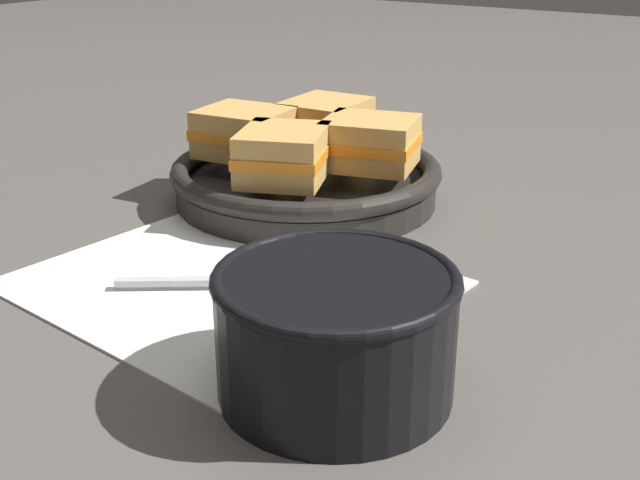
{
  "coord_description": "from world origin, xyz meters",
  "views": [
    {
      "loc": [
        0.34,
        -0.42,
        0.26
      ],
      "look_at": [
        0.04,
        0.03,
        0.04
      ],
      "focal_mm": 45.0,
      "sensor_mm": 36.0,
      "label": 1
    }
  ],
  "objects_px": {
    "soup_bowl": "(336,326)",
    "sandwich_near_right": "(245,132)",
    "sandwich_near_left": "(325,122)",
    "sandwich_far_right": "(370,143)",
    "skillet": "(306,181)",
    "sandwich_far_left": "(283,155)",
    "spoon": "(251,281)"
  },
  "relations": [
    {
      "from": "soup_bowl",
      "to": "spoon",
      "type": "bearing_deg",
      "value": 148.08
    },
    {
      "from": "soup_bowl",
      "to": "sandwich_near_right",
      "type": "distance_m",
      "value": 0.37
    },
    {
      "from": "sandwich_far_left",
      "to": "soup_bowl",
      "type": "bearing_deg",
      "value": -47.32
    },
    {
      "from": "sandwich_far_left",
      "to": "sandwich_far_right",
      "type": "distance_m",
      "value": 0.09
    },
    {
      "from": "sandwich_near_left",
      "to": "sandwich_near_right",
      "type": "distance_m",
      "value": 0.09
    },
    {
      "from": "skillet",
      "to": "sandwich_far_right",
      "type": "xyz_separation_m",
      "value": [
        0.06,
        0.02,
        0.04
      ]
    },
    {
      "from": "sandwich_far_right",
      "to": "sandwich_far_left",
      "type": "bearing_deg",
      "value": -118.35
    },
    {
      "from": "spoon",
      "to": "sandwich_far_left",
      "type": "height_order",
      "value": "sandwich_far_left"
    },
    {
      "from": "spoon",
      "to": "sandwich_near_left",
      "type": "height_order",
      "value": "sandwich_near_left"
    },
    {
      "from": "sandwich_far_left",
      "to": "skillet",
      "type": "bearing_deg",
      "value": 106.65
    },
    {
      "from": "spoon",
      "to": "sandwich_far_left",
      "type": "distance_m",
      "value": 0.16
    },
    {
      "from": "spoon",
      "to": "sandwich_near_right",
      "type": "xyz_separation_m",
      "value": [
        -0.14,
        0.17,
        0.06
      ]
    },
    {
      "from": "soup_bowl",
      "to": "sandwich_near_right",
      "type": "height_order",
      "value": "sandwich_near_right"
    },
    {
      "from": "sandwich_near_left",
      "to": "sandwich_near_right",
      "type": "height_order",
      "value": "same"
    },
    {
      "from": "sandwich_far_left",
      "to": "sandwich_near_right",
      "type": "bearing_deg",
      "value": 151.65
    },
    {
      "from": "sandwich_near_right",
      "to": "sandwich_far_right",
      "type": "height_order",
      "value": "same"
    },
    {
      "from": "skillet",
      "to": "sandwich_near_right",
      "type": "bearing_deg",
      "value": -163.35
    },
    {
      "from": "sandwich_near_left",
      "to": "sandwich_far_left",
      "type": "relative_size",
      "value": 0.83
    },
    {
      "from": "spoon",
      "to": "sandwich_near_left",
      "type": "xyz_separation_m",
      "value": [
        -0.1,
        0.25,
        0.06
      ]
    },
    {
      "from": "sandwich_near_right",
      "to": "skillet",
      "type": "bearing_deg",
      "value": 16.65
    },
    {
      "from": "soup_bowl",
      "to": "spoon",
      "type": "xyz_separation_m",
      "value": [
        -0.13,
        0.08,
        -0.04
      ]
    },
    {
      "from": "sandwich_near_left",
      "to": "sandwich_far_left",
      "type": "bearing_deg",
      "value": -73.35
    },
    {
      "from": "sandwich_near_right",
      "to": "sandwich_far_right",
      "type": "relative_size",
      "value": 0.92
    },
    {
      "from": "skillet",
      "to": "sandwich_near_right",
      "type": "xyz_separation_m",
      "value": [
        -0.06,
        -0.02,
        0.04
      ]
    },
    {
      "from": "spoon",
      "to": "sandwich_far_left",
      "type": "bearing_deg",
      "value": 80.82
    },
    {
      "from": "spoon",
      "to": "sandwich_far_right",
      "type": "distance_m",
      "value": 0.22
    },
    {
      "from": "soup_bowl",
      "to": "sandwich_far_left",
      "type": "relative_size",
      "value": 1.32
    },
    {
      "from": "soup_bowl",
      "to": "sandwich_near_left",
      "type": "height_order",
      "value": "sandwich_near_left"
    },
    {
      "from": "sandwich_far_left",
      "to": "sandwich_far_right",
      "type": "height_order",
      "value": "same"
    },
    {
      "from": "soup_bowl",
      "to": "skillet",
      "type": "xyz_separation_m",
      "value": [
        -0.21,
        0.27,
        -0.02
      ]
    },
    {
      "from": "sandwich_near_right",
      "to": "sandwich_near_left",
      "type": "bearing_deg",
      "value": 61.65
    },
    {
      "from": "spoon",
      "to": "sandwich_far_right",
      "type": "bearing_deg",
      "value": 60.3
    }
  ]
}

